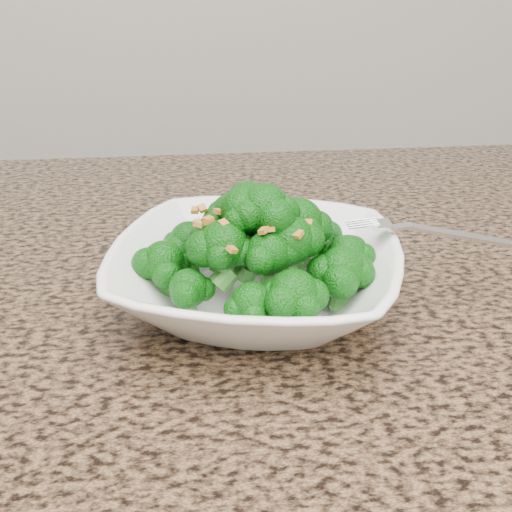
{
  "coord_description": "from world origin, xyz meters",
  "views": [
    {
      "loc": [
        0.08,
        -0.17,
        1.18
      ],
      "look_at": [
        0.13,
        0.33,
        0.95
      ],
      "focal_mm": 45.0,
      "sensor_mm": 36.0,
      "label": 1
    }
  ],
  "objects": [
    {
      "name": "fork",
      "position": [
        0.27,
        0.34,
        0.97
      ],
      "size": [
        0.17,
        0.03,
        0.01
      ],
      "primitive_type": null,
      "rotation": [
        0.0,
        0.0,
        -0.03
      ],
      "color": "silver",
      "rests_on": "bowl"
    },
    {
      "name": "broccoli_pile",
      "position": [
        0.13,
        0.33,
        1.0
      ],
      "size": [
        0.22,
        0.22,
        0.07
      ],
      "primitive_type": null,
      "color": "#0A570A",
      "rests_on": "bowl"
    },
    {
      "name": "garlic_topping",
      "position": [
        0.13,
        0.33,
        1.04
      ],
      "size": [
        0.13,
        0.13,
        0.01
      ],
      "primitive_type": null,
      "color": "#C17D2F",
      "rests_on": "broccoli_pile"
    },
    {
      "name": "granite_counter",
      "position": [
        0.0,
        0.3,
        0.89
      ],
      "size": [
        1.64,
        1.04,
        0.03
      ],
      "primitive_type": "cube",
      "color": "brown",
      "rests_on": "cabinet"
    },
    {
      "name": "bowl",
      "position": [
        0.13,
        0.33,
        0.93
      ],
      "size": [
        0.3,
        0.3,
        0.06
      ],
      "primitive_type": "imported",
      "rotation": [
        0.0,
        0.0,
        -0.26
      ],
      "color": "white",
      "rests_on": "granite_counter"
    }
  ]
}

